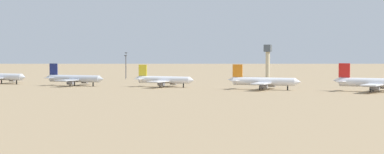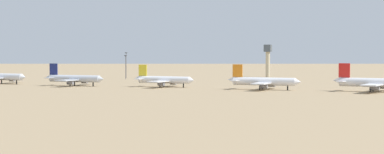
{
  "view_description": "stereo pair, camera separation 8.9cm",
  "coord_description": "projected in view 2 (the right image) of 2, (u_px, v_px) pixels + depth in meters",
  "views": [
    {
      "loc": [
        105.2,
        -329.97,
        19.51
      ],
      "look_at": [
        -11.41,
        -11.09,
        6.0
      ],
      "focal_mm": 61.35,
      "sensor_mm": 36.0,
      "label": 1
    },
    {
      "loc": [
        105.29,
        -329.94,
        19.51
      ],
      "look_at": [
        -11.41,
        -11.09,
        6.0
      ],
      "focal_mm": 61.35,
      "sensor_mm": 36.0,
      "label": 2
    }
  ],
  "objects": [
    {
      "name": "ground",
      "position": [
        219.0,
        88.0,
        346.53
      ],
      "size": [
        4000.0,
        4000.0,
        0.0
      ],
      "primitive_type": "plane",
      "color": "#9E8460"
    },
    {
      "name": "light_pole_west",
      "position": [
        126.0,
        63.0,
        473.56
      ],
      "size": [
        1.8,
        0.5,
        18.43
      ],
      "color": "#59595E",
      "rests_on": "ground"
    },
    {
      "name": "ridge_west",
      "position": [
        225.0,
        40.0,
        1414.53
      ],
      "size": [
        321.7,
        278.48,
        86.25
      ],
      "primitive_type": "pyramid",
      "rotation": [
        0.0,
        0.0,
        -0.19
      ],
      "color": "gray",
      "rests_on": "ground"
    },
    {
      "name": "parked_jet_yellow_2",
      "position": [
        164.0,
        80.0,
        353.53
      ],
      "size": [
        36.43,
        30.76,
        12.03
      ],
      "rotation": [
        0.0,
        0.0,
        -0.09
      ],
      "color": "white",
      "rests_on": "ground"
    },
    {
      "name": "control_tower",
      "position": [
        268.0,
        58.0,
        488.09
      ],
      "size": [
        5.2,
        5.2,
        24.24
      ],
      "color": "#C6B793",
      "rests_on": "ground"
    },
    {
      "name": "parked_jet_red_4",
      "position": [
        374.0,
        83.0,
        311.31
      ],
      "size": [
        40.9,
        34.85,
        13.54
      ],
      "rotation": [
        0.0,
        0.0,
        -0.17
      ],
      "color": "white",
      "rests_on": "ground"
    },
    {
      "name": "light_pole_mid",
      "position": [
        126.0,
        66.0,
        450.47
      ],
      "size": [
        1.8,
        0.5,
        16.54
      ],
      "color": "#59595E",
      "rests_on": "ground"
    },
    {
      "name": "parked_jet_teal_0",
      "position": [
        0.0,
        77.0,
        389.21
      ],
      "size": [
        38.81,
        32.86,
        12.81
      ],
      "rotation": [
        0.0,
        0.0,
        -0.12
      ],
      "color": "silver",
      "rests_on": "ground"
    },
    {
      "name": "parked_jet_orange_3",
      "position": [
        263.0,
        81.0,
        329.64
      ],
      "size": [
        38.27,
        32.09,
        12.66
      ],
      "rotation": [
        0.0,
        0.0,
        -0.03
      ],
      "color": "white",
      "rests_on": "ground"
    },
    {
      "name": "parked_jet_navy_1",
      "position": [
        74.0,
        79.0,
        365.62
      ],
      "size": [
        37.62,
        31.55,
        12.44
      ],
      "rotation": [
        0.0,
        0.0,
        -0.03
      ],
      "color": "silver",
      "rests_on": "ground"
    },
    {
      "name": "ridge_far_west",
      "position": [
        127.0,
        30.0,
        1596.96
      ],
      "size": [
        240.54,
        218.91,
        139.07
      ],
      "primitive_type": "pyramid",
      "rotation": [
        0.0,
        0.0,
        -0.03
      ],
      "color": "slate",
      "rests_on": "ground"
    }
  ]
}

